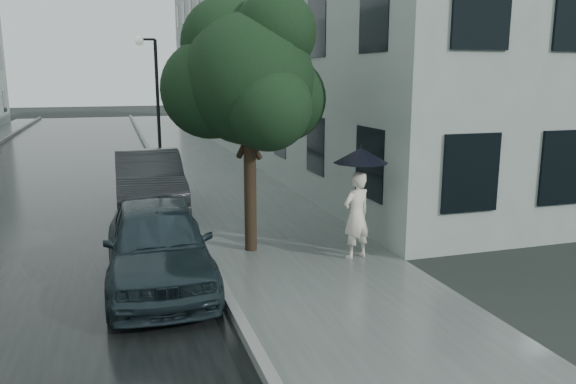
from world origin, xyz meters
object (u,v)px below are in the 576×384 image
object	(u,v)px
car_near	(158,243)
car_far	(149,181)
street_tree	(247,77)
pedestrian	(356,215)
lamp_post	(153,94)

from	to	relation	value
car_near	car_far	world-z (taller)	car_far
street_tree	car_near	xyz separation A→B (m)	(-1.89, -1.48, -2.65)
pedestrian	car_far	world-z (taller)	pedestrian
street_tree	lamp_post	world-z (taller)	street_tree
car_near	car_far	xyz separation A→B (m)	(0.21, 5.43, 0.05)
pedestrian	car_far	size ratio (longest dim) A/B	0.36
pedestrian	street_tree	bearing A→B (deg)	-52.13
lamp_post	car_far	size ratio (longest dim) A/B	1.04
pedestrian	car_far	distance (m)	6.18
car_near	car_far	distance (m)	5.43
car_far	street_tree	bearing A→B (deg)	-66.52
lamp_post	car_near	bearing A→B (deg)	-82.13
pedestrian	car_far	bearing A→B (deg)	-74.60
car_near	pedestrian	bearing A→B (deg)	5.85
pedestrian	lamp_post	xyz separation A→B (m)	(-2.78, 11.76, 1.91)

